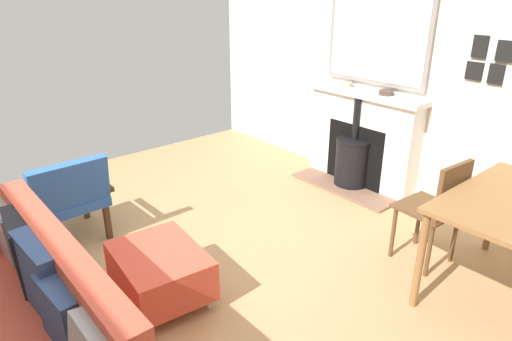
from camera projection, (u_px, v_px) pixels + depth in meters
name	position (u px, v px, depth m)	size (l,w,h in m)	color
ground_plane	(150.00, 297.00, 3.13)	(5.67, 5.34, 0.01)	tan
wall_left	(406.00, 47.00, 4.27)	(0.12, 5.34, 2.89)	silver
fireplace	(360.00, 144.00, 4.71)	(0.55, 1.31, 1.01)	brown
mirror_over_mantel	(377.00, 41.00, 4.38)	(0.04, 1.16, 0.84)	gray
mantel_bowl_near	(346.00, 84.00, 4.69)	(0.13, 0.13, 0.05)	#9E9384
mantel_bowl_far	(386.00, 92.00, 4.35)	(0.14, 0.14, 0.05)	#47382D
sofa	(15.00, 337.00, 2.26)	(0.84, 1.76, 0.85)	#B2B2B7
ottoman	(160.00, 270.00, 3.03)	(0.60, 0.73, 0.37)	#B2B2B7
armchair_accent	(65.00, 196.00, 3.63)	(0.69, 0.60, 0.76)	#4C3321
dining_chair_near_fireplace	(439.00, 205.00, 3.30)	(0.43, 0.43, 0.86)	brown
photo_gallery_row	(489.00, 60.00, 3.65)	(0.02, 0.35, 0.37)	black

